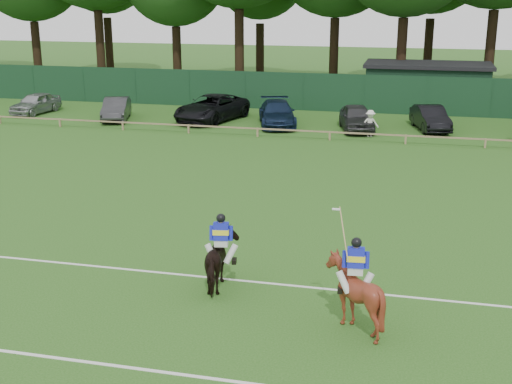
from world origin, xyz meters
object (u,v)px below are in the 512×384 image
(horse_chestnut, at_px, (354,294))
(sedan_grey, at_px, (116,109))
(estate_black, at_px, (430,118))
(utility_shed, at_px, (427,85))
(hatch_grey, at_px, (357,118))
(sedan_silver, at_px, (36,103))
(horse_dark, at_px, (221,261))
(spectator_left, at_px, (370,123))
(sedan_navy, at_px, (277,113))
(suv_black, at_px, (212,108))

(horse_chestnut, xyz_separation_m, sedan_grey, (-17.06, 23.94, -0.21))
(estate_black, bearing_deg, horse_chestnut, -109.46)
(utility_shed, bearing_deg, hatch_grey, -113.54)
(sedan_silver, relative_size, utility_shed, 0.47)
(horse_dark, relative_size, spectator_left, 1.23)
(sedan_silver, relative_size, hatch_grey, 0.93)
(sedan_navy, xyz_separation_m, hatch_grey, (4.74, -0.35, 0.01))
(horse_chestnut, bearing_deg, suv_black, -71.24)
(horse_chestnut, bearing_deg, estate_black, -99.68)
(horse_dark, xyz_separation_m, horse_chestnut, (3.72, -1.50, 0.12))
(sedan_grey, xyz_separation_m, estate_black, (18.97, 1.28, 0.01))
(sedan_silver, distance_m, suv_black, 11.95)
(sedan_silver, bearing_deg, horse_dark, -43.31)
(hatch_grey, height_order, utility_shed, utility_shed)
(horse_dark, relative_size, utility_shed, 0.22)
(suv_black, height_order, spectator_left, suv_black)
(sedan_grey, bearing_deg, sedan_silver, 154.39)
(sedan_silver, xyz_separation_m, sedan_navy, (16.18, -0.33, 0.05))
(spectator_left, bearing_deg, hatch_grey, 95.25)
(sedan_navy, bearing_deg, sedan_grey, 167.29)
(horse_dark, distance_m, estate_black, 24.38)
(sedan_silver, distance_m, sedan_grey, 6.15)
(estate_black, bearing_deg, suv_black, 165.77)
(utility_shed, bearing_deg, estate_black, -88.15)
(suv_black, relative_size, utility_shed, 0.68)
(suv_black, bearing_deg, horse_chestnut, -50.72)
(horse_dark, distance_m, sedan_grey, 26.11)
(suv_black, xyz_separation_m, spectator_left, (9.87, -2.51, -0.05))
(horse_dark, bearing_deg, sedan_grey, -69.26)
(sedan_silver, height_order, suv_black, suv_black)
(horse_chestnut, relative_size, sedan_navy, 0.36)
(horse_chestnut, height_order, suv_black, horse_chestnut)
(horse_chestnut, xyz_separation_m, spectator_left, (-1.33, 22.51, -0.15))
(hatch_grey, relative_size, utility_shed, 0.51)
(suv_black, height_order, sedan_navy, suv_black)
(sedan_silver, xyz_separation_m, sedan_grey, (6.09, -0.88, 0.00))
(estate_black, bearing_deg, sedan_silver, 165.77)
(horse_dark, distance_m, spectator_left, 21.14)
(sedan_navy, xyz_separation_m, estate_black, (8.87, 0.73, -0.03))
(horse_dark, height_order, horse_chestnut, horse_chestnut)
(suv_black, xyz_separation_m, utility_shed, (12.85, 8.03, 0.75))
(suv_black, distance_m, utility_shed, 15.17)
(horse_dark, relative_size, estate_black, 0.43)
(horse_chestnut, height_order, hatch_grey, horse_chestnut)
(horse_chestnut, height_order, estate_black, horse_chestnut)
(suv_black, bearing_deg, sedan_navy, 8.10)
(horse_chestnut, bearing_deg, hatch_grey, -90.09)
(sedan_silver, distance_m, hatch_grey, 20.93)
(horse_dark, relative_size, sedan_silver, 0.46)
(sedan_grey, relative_size, sedan_navy, 0.83)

